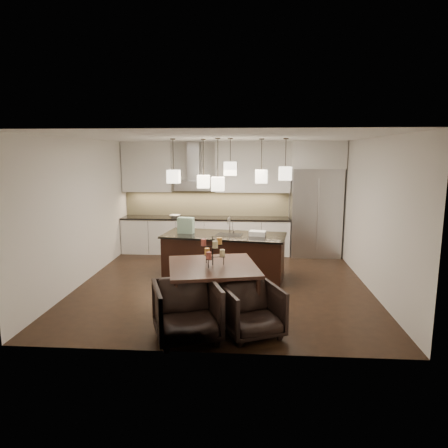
# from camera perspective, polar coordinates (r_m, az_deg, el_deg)

# --- Properties ---
(floor) EXTENTS (5.50, 5.50, 0.02)m
(floor) POSITION_cam_1_polar(r_m,az_deg,el_deg) (7.89, -0.10, -8.58)
(floor) COLOR black
(floor) RESTS_ON ground
(ceiling) EXTENTS (5.50, 5.50, 0.02)m
(ceiling) POSITION_cam_1_polar(r_m,az_deg,el_deg) (7.48, -0.11, 12.35)
(ceiling) COLOR white
(ceiling) RESTS_ON wall_back
(wall_back) EXTENTS (5.50, 0.02, 2.80)m
(wall_back) POSITION_cam_1_polar(r_m,az_deg,el_deg) (10.29, 0.99, 3.86)
(wall_back) COLOR silver
(wall_back) RESTS_ON ground
(wall_front) EXTENTS (5.50, 0.02, 2.80)m
(wall_front) POSITION_cam_1_polar(r_m,az_deg,el_deg) (4.86, -2.42, -3.19)
(wall_front) COLOR silver
(wall_front) RESTS_ON ground
(wall_left) EXTENTS (0.02, 5.50, 2.80)m
(wall_left) POSITION_cam_1_polar(r_m,az_deg,el_deg) (8.23, -19.67, 1.70)
(wall_left) COLOR silver
(wall_left) RESTS_ON ground
(wall_right) EXTENTS (0.02, 5.50, 2.80)m
(wall_right) POSITION_cam_1_polar(r_m,az_deg,el_deg) (7.86, 20.40, 1.30)
(wall_right) COLOR silver
(wall_right) RESTS_ON ground
(refrigerator) EXTENTS (1.20, 0.72, 2.15)m
(refrigerator) POSITION_cam_1_polar(r_m,az_deg,el_deg) (10.06, 12.90, 1.60)
(refrigerator) COLOR #B7B7BA
(refrigerator) RESTS_ON floor
(fridge_panel) EXTENTS (1.26, 0.72, 0.65)m
(fridge_panel) POSITION_cam_1_polar(r_m,az_deg,el_deg) (9.96, 13.22, 9.59)
(fridge_panel) COLOR silver
(fridge_panel) RESTS_ON refrigerator
(lower_cabinets) EXTENTS (4.21, 0.62, 0.88)m
(lower_cabinets) POSITION_cam_1_polar(r_m,az_deg,el_deg) (10.17, -2.65, -1.71)
(lower_cabinets) COLOR silver
(lower_cabinets) RESTS_ON floor
(countertop) EXTENTS (4.21, 0.66, 0.04)m
(countertop) POSITION_cam_1_polar(r_m,az_deg,el_deg) (10.08, -2.67, 0.85)
(countertop) COLOR black
(countertop) RESTS_ON lower_cabinets
(backsplash) EXTENTS (4.21, 0.02, 0.63)m
(backsplash) POSITION_cam_1_polar(r_m,az_deg,el_deg) (10.33, -2.49, 2.95)
(backsplash) COLOR #C0B685
(backsplash) RESTS_ON countertop
(upper_cab_left) EXTENTS (1.25, 0.35, 1.25)m
(upper_cab_left) POSITION_cam_1_polar(r_m,az_deg,el_deg) (10.37, -10.85, 8.02)
(upper_cab_left) COLOR silver
(upper_cab_left) RESTS_ON wall_back
(upper_cab_right) EXTENTS (1.85, 0.35, 1.25)m
(upper_cab_right) POSITION_cam_1_polar(r_m,az_deg,el_deg) (10.03, 4.13, 8.11)
(upper_cab_right) COLOR silver
(upper_cab_right) RESTS_ON wall_back
(hood_canopy) EXTENTS (0.90, 0.52, 0.24)m
(hood_canopy) POSITION_cam_1_polar(r_m,az_deg,el_deg) (10.07, -4.37, 5.53)
(hood_canopy) COLOR #B7B7BA
(hood_canopy) RESTS_ON wall_back
(hood_chimney) EXTENTS (0.30, 0.28, 0.96)m
(hood_chimney) POSITION_cam_1_polar(r_m,az_deg,el_deg) (10.15, -4.33, 8.95)
(hood_chimney) COLOR #B7B7BA
(hood_chimney) RESTS_ON hood_canopy
(fruit_bowl) EXTENTS (0.32, 0.32, 0.06)m
(fruit_bowl) POSITION_cam_1_polar(r_m,az_deg,el_deg) (10.14, -7.01, 1.14)
(fruit_bowl) COLOR silver
(fruit_bowl) RESTS_ON countertop
(island_body) EXTENTS (2.51, 1.30, 0.84)m
(island_body) POSITION_cam_1_polar(r_m,az_deg,el_deg) (8.24, 0.03, -4.64)
(island_body) COLOR black
(island_body) RESTS_ON floor
(island_top) EXTENTS (2.60, 1.39, 0.04)m
(island_top) POSITION_cam_1_polar(r_m,az_deg,el_deg) (8.14, 0.03, -1.63)
(island_top) COLOR black
(island_top) RESTS_ON island_body
(faucet) EXTENTS (0.13, 0.24, 0.36)m
(faucet) POSITION_cam_1_polar(r_m,az_deg,el_deg) (8.17, 0.83, -0.15)
(faucet) COLOR silver
(faucet) RESTS_ON island_top
(tote_bag) EXTENTS (0.35, 0.22, 0.33)m
(tote_bag) POSITION_cam_1_polar(r_m,az_deg,el_deg) (8.29, -5.47, -0.19)
(tote_bag) COLOR #1A5837
(tote_bag) RESTS_ON island_top
(food_container) EXTENTS (0.36, 0.28, 0.10)m
(food_container) POSITION_cam_1_polar(r_m,az_deg,el_deg) (8.04, 4.81, -1.33)
(food_container) COLOR silver
(food_container) RESTS_ON island_top
(dining_table) EXTENTS (1.59, 1.59, 0.80)m
(dining_table) POSITION_cam_1_polar(r_m,az_deg,el_deg) (6.35, -1.59, -9.38)
(dining_table) COLOR black
(dining_table) RESTS_ON floor
(candelabra) EXTENTS (0.46, 0.46, 0.47)m
(candelabra) POSITION_cam_1_polar(r_m,az_deg,el_deg) (6.16, -1.62, -3.80)
(candelabra) COLOR black
(candelabra) RESTS_ON dining_table
(candle_a) EXTENTS (0.10, 0.10, 0.11)m
(candle_a) POSITION_cam_1_polar(r_m,az_deg,el_deg) (6.19, -0.24, -4.16)
(candle_a) COLOR beige
(candle_a) RESTS_ON candelabra
(candle_b) EXTENTS (0.10, 0.10, 0.11)m
(candle_b) POSITION_cam_1_polar(r_m,az_deg,el_deg) (6.29, -2.44, -3.94)
(candle_b) COLOR gold
(candle_b) RESTS_ON candelabra
(candle_c) EXTENTS (0.10, 0.10, 0.11)m
(candle_c) POSITION_cam_1_polar(r_m,az_deg,el_deg) (6.04, -2.18, -4.53)
(candle_c) COLOR #9F453A
(candle_c) RESTS_ON candelabra
(candle_d) EXTENTS (0.10, 0.10, 0.11)m
(candle_d) POSITION_cam_1_polar(r_m,az_deg,el_deg) (6.24, -0.66, -2.43)
(candle_d) COLOR gold
(candle_d) RESTS_ON candelabra
(candle_e) EXTENTS (0.10, 0.10, 0.11)m
(candle_e) POSITION_cam_1_polar(r_m,az_deg,el_deg) (6.14, -2.94, -2.65)
(candle_e) COLOR #9F453A
(candle_e) RESTS_ON candelabra
(candle_f) EXTENTS (0.10, 0.10, 0.11)m
(candle_f) POSITION_cam_1_polar(r_m,az_deg,el_deg) (6.00, -1.27, -2.94)
(candle_f) COLOR beige
(candle_f) RESTS_ON candelabra
(armchair_left) EXTENTS (1.10, 1.11, 0.80)m
(armchair_left) POSITION_cam_1_polar(r_m,az_deg,el_deg) (5.57, -5.31, -12.30)
(armchair_left) COLOR black
(armchair_left) RESTS_ON floor
(armchair_right) EXTENTS (0.99, 1.00, 0.70)m
(armchair_right) POSITION_cam_1_polar(r_m,az_deg,el_deg) (5.70, 4.09, -12.25)
(armchair_right) COLOR black
(armchair_right) RESTS_ON floor
(pendant_a) EXTENTS (0.24, 0.24, 0.26)m
(pendant_a) POSITION_cam_1_polar(r_m,az_deg,el_deg) (8.12, -7.21, 6.74)
(pendant_a) COLOR #F5EACA
(pendant_a) RESTS_ON ceiling
(pendant_b) EXTENTS (0.24, 0.24, 0.26)m
(pendant_b) POSITION_cam_1_polar(r_m,az_deg,el_deg) (8.29, -2.94, 6.07)
(pendant_b) COLOR #F5EACA
(pendant_b) RESTS_ON ceiling
(pendant_c) EXTENTS (0.24, 0.24, 0.26)m
(pendant_c) POSITION_cam_1_polar(r_m,az_deg,el_deg) (7.80, 0.90, 7.91)
(pendant_c) COLOR #F5EACA
(pendant_c) RESTS_ON ceiling
(pendant_d) EXTENTS (0.24, 0.24, 0.26)m
(pendant_d) POSITION_cam_1_polar(r_m,az_deg,el_deg) (8.07, 5.34, 6.78)
(pendant_d) COLOR #F5EACA
(pendant_d) RESTS_ON ceiling
(pendant_e) EXTENTS (0.24, 0.24, 0.26)m
(pendant_e) POSITION_cam_1_polar(r_m,az_deg,el_deg) (7.93, 8.73, 7.15)
(pendant_e) COLOR #F5EACA
(pendant_e) RESTS_ON ceiling
(pendant_f) EXTENTS (0.24, 0.24, 0.26)m
(pendant_f) POSITION_cam_1_polar(r_m,az_deg,el_deg) (7.69, -0.88, 5.74)
(pendant_f) COLOR #F5EACA
(pendant_f) RESTS_ON ceiling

